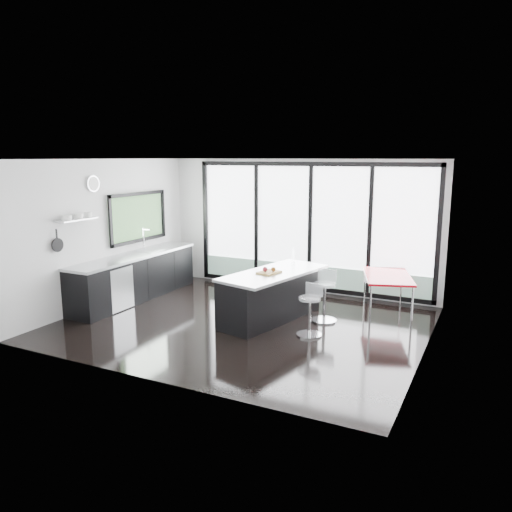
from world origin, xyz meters
The scene contains 11 objects.
floor centered at (0.00, 0.00, 0.00)m, with size 6.00×5.00×0.00m, color black.
ceiling centered at (0.00, 0.00, 2.80)m, with size 6.00×5.00×0.00m, color white.
wall_back centered at (0.27, 2.47, 1.27)m, with size 6.00×0.09×2.80m.
wall_front centered at (0.00, -2.50, 1.40)m, with size 6.00×0.00×2.80m, color silver.
wall_left centered at (-2.97, 0.27, 1.56)m, with size 0.26×5.00×2.80m.
wall_right centered at (3.00, 0.00, 1.40)m, with size 0.00×5.00×2.80m, color silver.
counter_cabinets centered at (-2.67, 0.40, 0.46)m, with size 0.69×3.24×1.36m.
island centered at (0.33, 0.43, 0.45)m, with size 1.36×2.30×1.14m.
bar_stool_near centered at (1.23, -0.05, 0.32)m, with size 0.41×0.41×0.65m, color silver.
bar_stool_far centered at (1.22, 0.74, 0.35)m, with size 0.44×0.44×0.70m, color silver.
red_table centered at (2.11, 1.61, 0.37)m, with size 0.79×1.38×0.74m, color #A1000A.
Camera 1 is at (3.86, -7.29, 2.84)m, focal length 35.00 mm.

